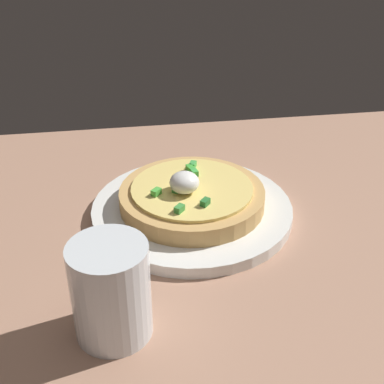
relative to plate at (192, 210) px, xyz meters
The scene contains 4 objects.
dining_table 14.55cm from the plate, 98.03° to the left, with size 125.91×89.69×2.15cm, color #A97C63.
plate is the anchor object (origin of this frame).
pizza 2.23cm from the plate, 39.72° to the left, with size 19.09×19.09×5.50cm.
cup_far 22.54cm from the plate, 60.88° to the left, with size 7.62×7.62×10.17cm.
Camera 1 is at (10.99, 43.02, 40.29)cm, focal length 48.36 mm.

